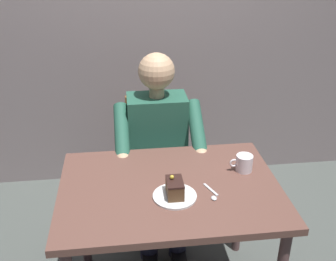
# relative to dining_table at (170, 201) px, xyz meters

# --- Properties ---
(dining_table) EXTENTS (1.07, 0.76, 0.75)m
(dining_table) POSITION_rel_dining_table_xyz_m (0.00, 0.00, 0.00)
(dining_table) COLOR brown
(dining_table) RESTS_ON ground
(chair) EXTENTS (0.42, 0.42, 0.89)m
(chair) POSITION_rel_dining_table_xyz_m (0.00, -0.72, -0.17)
(chair) COLOR brown
(chair) RESTS_ON ground
(seated_person) EXTENTS (0.53, 0.58, 1.23)m
(seated_person) POSITION_rel_dining_table_xyz_m (0.00, -0.55, -0.01)
(seated_person) COLOR #265A47
(seated_person) RESTS_ON ground
(dessert_plate) EXTENTS (0.20, 0.20, 0.01)m
(dessert_plate) POSITION_rel_dining_table_xyz_m (-0.01, 0.09, 0.10)
(dessert_plate) COLOR white
(dessert_plate) RESTS_ON dining_table
(cake_slice) EXTENTS (0.08, 0.11, 0.10)m
(cake_slice) POSITION_rel_dining_table_xyz_m (-0.01, 0.09, 0.14)
(cake_slice) COLOR brown
(cake_slice) RESTS_ON dessert_plate
(coffee_cup) EXTENTS (0.12, 0.09, 0.09)m
(coffee_cup) POSITION_rel_dining_table_xyz_m (-0.39, -0.09, 0.14)
(coffee_cup) COLOR white
(coffee_cup) RESTS_ON dining_table
(dessert_spoon) EXTENTS (0.05, 0.14, 0.01)m
(dessert_spoon) POSITION_rel_dining_table_xyz_m (-0.19, 0.10, 0.09)
(dessert_spoon) COLOR silver
(dessert_spoon) RESTS_ON dining_table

